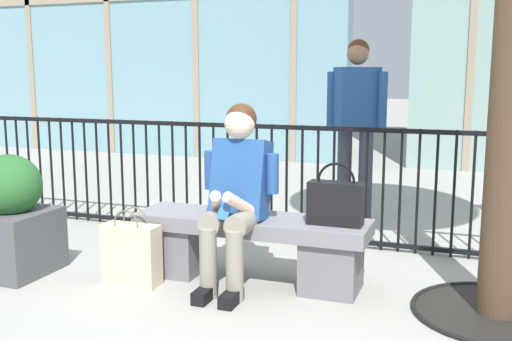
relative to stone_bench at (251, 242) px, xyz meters
The scene contains 8 objects.
ground_plane 0.27m from the stone_bench, ahead, with size 60.00×60.00×0.00m, color #9E9B93.
stone_bench is the anchor object (origin of this frame).
seated_person_with_phone 0.40m from the stone_bench, 113.14° to the right, with size 0.52×0.66×1.21m.
handbag_on_bench 0.67m from the stone_bench, ahead, with size 0.35×0.14×0.40m.
shopping_bag 0.81m from the stone_bench, 155.38° to the right, with size 0.39×0.16×0.52m.
bystander_further_back 1.97m from the stone_bench, 78.68° to the left, with size 0.55×0.40×1.71m.
plaza_railing 1.05m from the stone_bench, 90.00° to the left, with size 7.35×0.04×0.99m.
planter 1.71m from the stone_bench, 165.65° to the right, with size 0.54×0.54×0.85m.
Camera 1 is at (1.37, -3.65, 1.41)m, focal length 41.67 mm.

